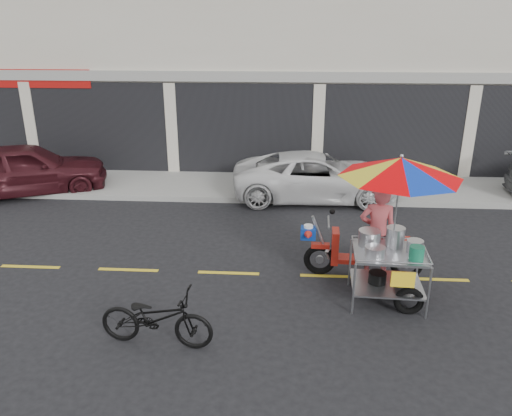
# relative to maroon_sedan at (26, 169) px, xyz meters

# --- Properties ---
(ground) EXTENTS (90.00, 90.00, 0.00)m
(ground) POSITION_rel_maroon_sedan_xyz_m (8.24, -4.41, -0.74)
(ground) COLOR black
(sidewalk) EXTENTS (45.00, 3.00, 0.15)m
(sidewalk) POSITION_rel_maroon_sedan_xyz_m (8.24, 1.09, -0.66)
(sidewalk) COLOR gray
(sidewalk) RESTS_ON ground
(shophouse_block) EXTENTS (36.00, 8.11, 10.40)m
(shophouse_block) POSITION_rel_maroon_sedan_xyz_m (11.06, 6.17, 3.50)
(shophouse_block) COLOR beige
(shophouse_block) RESTS_ON ground
(centerline) EXTENTS (42.00, 0.10, 0.01)m
(centerline) POSITION_rel_maroon_sedan_xyz_m (8.24, -4.41, -0.73)
(centerline) COLOR gold
(centerline) RESTS_ON ground
(maroon_sedan) EXTENTS (4.67, 3.31, 1.48)m
(maroon_sedan) POSITION_rel_maroon_sedan_xyz_m (0.00, 0.00, 0.00)
(maroon_sedan) COLOR #3B1218
(maroon_sedan) RESTS_ON ground
(white_pickup) EXTENTS (4.63, 2.27, 1.26)m
(white_pickup) POSITION_rel_maroon_sedan_xyz_m (8.15, 0.15, -0.11)
(white_pickup) COLOR silver
(white_pickup) RESTS_ON ground
(near_bicycle) EXTENTS (1.80, 0.78, 0.92)m
(near_bicycle) POSITION_rel_maroon_sedan_xyz_m (5.44, -6.75, -0.28)
(near_bicycle) COLOR black
(near_bicycle) RESTS_ON ground
(food_vendor_rig) EXTENTS (2.61, 2.18, 2.64)m
(food_vendor_rig) POSITION_rel_maroon_sedan_xyz_m (9.10, -4.88, 0.92)
(food_vendor_rig) COLOR black
(food_vendor_rig) RESTS_ON ground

